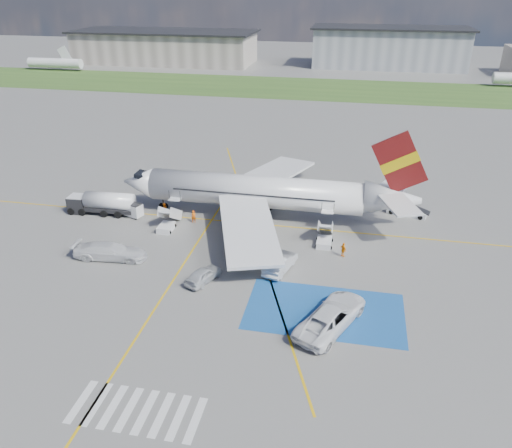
% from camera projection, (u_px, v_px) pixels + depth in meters
% --- Properties ---
extents(ground, '(400.00, 400.00, 0.00)m').
position_uv_depth(ground, '(227.00, 276.00, 49.79)').
color(ground, '#60605E').
rests_on(ground, ground).
extents(grass_strip, '(400.00, 30.00, 0.01)m').
position_uv_depth(grass_strip, '(315.00, 89.00, 133.22)').
color(grass_strip, '#2D4C1E').
rests_on(grass_strip, ground).
extents(taxiway_line_main, '(120.00, 0.20, 0.01)m').
position_uv_depth(taxiway_line_main, '(252.00, 223.00, 60.33)').
color(taxiway_line_main, gold).
rests_on(taxiway_line_main, ground).
extents(taxiway_line_cross, '(0.20, 60.00, 0.01)m').
position_uv_depth(taxiway_line_cross, '(140.00, 332.00, 41.89)').
color(taxiway_line_cross, gold).
rests_on(taxiway_line_cross, ground).
extents(taxiway_line_diag, '(20.71, 56.45, 0.01)m').
position_uv_depth(taxiway_line_diag, '(252.00, 223.00, 60.33)').
color(taxiway_line_diag, gold).
rests_on(taxiway_line_diag, ground).
extents(staging_box, '(14.00, 8.00, 0.01)m').
position_uv_depth(staging_box, '(325.00, 311.00, 44.51)').
color(staging_box, '#184D92').
rests_on(staging_box, ground).
extents(crosswalk, '(9.00, 4.00, 0.01)m').
position_uv_depth(crosswalk, '(137.00, 411.00, 34.30)').
color(crosswalk, silver).
rests_on(crosswalk, ground).
extents(terminal_west, '(60.00, 22.00, 10.00)m').
position_uv_depth(terminal_west, '(165.00, 47.00, 171.43)').
color(terminal_west, gray).
rests_on(terminal_west, ground).
extents(terminal_centre, '(48.00, 18.00, 12.00)m').
position_uv_depth(terminal_centre, '(389.00, 48.00, 162.15)').
color(terminal_centre, gray).
rests_on(terminal_centre, ground).
extents(airliner, '(36.81, 32.95, 11.92)m').
position_uv_depth(airliner, '(267.00, 192.00, 60.31)').
color(airliner, silver).
rests_on(airliner, ground).
extents(airstairs_fwd, '(1.90, 5.20, 3.60)m').
position_uv_depth(airstairs_fwd, '(167.00, 224.00, 58.84)').
color(airstairs_fwd, silver).
rests_on(airstairs_fwd, ground).
extents(airstairs_aft, '(1.90, 5.20, 3.60)m').
position_uv_depth(airstairs_aft, '(325.00, 238.00, 55.57)').
color(airstairs_aft, silver).
rests_on(airstairs_aft, ground).
extents(fuel_tanker, '(8.49, 2.65, 2.87)m').
position_uv_depth(fuel_tanker, '(102.00, 205.00, 62.40)').
color(fuel_tanker, black).
rests_on(fuel_tanker, ground).
extents(gpu_cart, '(2.47, 1.97, 1.80)m').
position_uv_depth(gpu_cart, '(134.00, 211.00, 61.72)').
color(gpu_cart, silver).
rests_on(gpu_cart, ground).
extents(belt_loader, '(5.31, 2.97, 1.53)m').
position_uv_depth(belt_loader, '(407.00, 212.00, 62.41)').
color(belt_loader, silver).
rests_on(belt_loader, ground).
extents(car_silver_a, '(3.24, 4.66, 1.47)m').
position_uv_depth(car_silver_a, '(204.00, 275.00, 48.58)').
color(car_silver_a, '#B4B7BB').
rests_on(car_silver_a, ground).
extents(car_silver_b, '(3.11, 5.48, 1.71)m').
position_uv_depth(car_silver_b, '(280.00, 263.00, 50.40)').
color(car_silver_b, '#A6A9AD').
rests_on(car_silver_b, ground).
extents(van_white_a, '(5.60, 7.38, 2.51)m').
position_uv_depth(van_white_a, '(332.00, 313.00, 42.18)').
color(van_white_a, white).
rests_on(van_white_a, ground).
extents(van_white_b, '(6.02, 2.88, 2.29)m').
position_uv_depth(van_white_b, '(110.00, 249.00, 52.38)').
color(van_white_b, silver).
rests_on(van_white_b, ground).
extents(crew_fwd, '(0.66, 0.52, 1.59)m').
position_uv_depth(crew_fwd, '(194.00, 217.00, 60.22)').
color(crew_fwd, '#E85F0C').
rests_on(crew_fwd, ground).
extents(crew_nose, '(0.82, 0.95, 1.66)m').
position_uv_depth(crew_nose, '(164.00, 210.00, 61.97)').
color(crew_nose, orange).
rests_on(crew_nose, ground).
extents(crew_aft, '(0.92, 0.98, 1.63)m').
position_uv_depth(crew_aft, '(343.00, 250.00, 52.87)').
color(crew_aft, orange).
rests_on(crew_aft, ground).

